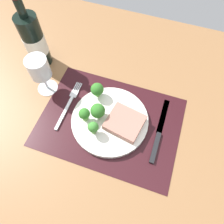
% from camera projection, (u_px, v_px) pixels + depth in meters
% --- Properties ---
extents(ground_plane, '(1.40, 1.10, 0.03)m').
position_uv_depth(ground_plane, '(110.00, 124.00, 0.69)').
color(ground_plane, brown).
extents(placemat, '(0.45, 0.32, 0.00)m').
position_uv_depth(placemat, '(110.00, 122.00, 0.68)').
color(placemat, black).
rests_on(placemat, ground_plane).
extents(plate, '(0.24, 0.24, 0.02)m').
position_uv_depth(plate, '(110.00, 120.00, 0.67)').
color(plate, silver).
rests_on(plate, placemat).
extents(steak, '(0.12, 0.12, 0.02)m').
position_uv_depth(steak, '(125.00, 121.00, 0.65)').
color(steak, '#9E6B5B').
rests_on(steak, plate).
extents(broccoli_center, '(0.03, 0.03, 0.05)m').
position_uv_depth(broccoli_center, '(84.00, 114.00, 0.63)').
color(broccoli_center, '#6B994C').
rests_on(broccoli_center, plate).
extents(broccoli_near_steak, '(0.04, 0.04, 0.06)m').
position_uv_depth(broccoli_near_steak, '(97.00, 90.00, 0.67)').
color(broccoli_near_steak, '#6B994C').
rests_on(broccoli_near_steak, plate).
extents(broccoli_near_fork, '(0.05, 0.05, 0.06)m').
position_uv_depth(broccoli_near_fork, '(98.00, 111.00, 0.64)').
color(broccoli_near_fork, '#6B994C').
rests_on(broccoli_near_fork, plate).
extents(broccoli_back_left, '(0.03, 0.03, 0.05)m').
position_uv_depth(broccoli_back_left, '(93.00, 127.00, 0.61)').
color(broccoli_back_left, '#5B8942').
rests_on(broccoli_back_left, plate).
extents(fork, '(0.02, 0.19, 0.01)m').
position_uv_depth(fork, '(69.00, 104.00, 0.70)').
color(fork, silver).
rests_on(fork, placemat).
extents(knife, '(0.02, 0.23, 0.01)m').
position_uv_depth(knife, '(159.00, 135.00, 0.65)').
color(knife, black).
rests_on(knife, placemat).
extents(wine_bottle, '(0.07, 0.07, 0.27)m').
position_uv_depth(wine_bottle, '(34.00, 41.00, 0.71)').
color(wine_bottle, black).
rests_on(wine_bottle, ground_plane).
extents(wine_glass, '(0.07, 0.07, 0.14)m').
position_uv_depth(wine_glass, '(39.00, 70.00, 0.65)').
color(wine_glass, silver).
rests_on(wine_glass, ground_plane).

